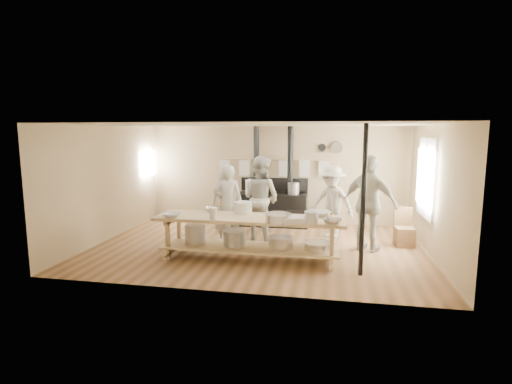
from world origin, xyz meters
TOP-DOWN VIEW (x-y plane):
  - ground at (0.00, 0.00)m, footprint 7.00×7.00m
  - room_shell at (0.00, 0.00)m, footprint 7.00×7.00m
  - window_right at (3.47, 0.60)m, footprint 0.09×1.50m
  - left_opening at (-3.45, 2.00)m, footprint 0.00×0.90m
  - stove at (-0.01, 2.12)m, footprint 1.90×0.75m
  - towel_rail at (0.00, 2.40)m, footprint 3.00×0.04m
  - back_wall_shelf at (1.46, 2.43)m, footprint 0.63×0.14m
  - prep_table at (-0.01, -0.90)m, footprint 3.60×0.90m
  - support_post at (2.05, -1.35)m, footprint 0.08×0.08m
  - cook_far_left at (-0.73, 0.22)m, footprint 0.73×0.58m
  - cook_left at (-0.05, 0.59)m, footprint 1.16×1.08m
  - cook_center at (-0.99, 1.16)m, footprint 0.85×0.61m
  - cook_right at (2.30, 0.15)m, footprint 1.26×1.00m
  - cook_by_window at (1.54, 1.12)m, footprint 1.25×1.05m
  - chair at (3.09, 0.67)m, footprint 0.42×0.42m
  - bowl_white_a at (-1.43, -1.23)m, footprint 0.37×0.37m
  - bowl_steel_a at (-0.84, -0.57)m, footprint 0.44×0.44m
  - bowl_white_b at (1.31, -0.57)m, footprint 0.54×0.54m
  - bowl_steel_b at (1.55, -1.23)m, footprint 0.34×0.34m
  - roasting_pan at (0.88, -1.23)m, footprint 0.56×0.46m
  - mixing_bowl_large at (0.60, -1.23)m, footprint 0.61×0.61m
  - bucket_galv at (1.18, -1.23)m, footprint 0.31×0.31m
  - deep_bowl_enamel at (-0.20, -0.57)m, footprint 0.39×0.39m
  - pitcher at (-0.62, -1.23)m, footprint 0.16×0.16m

SIDE VIEW (x-z plane):
  - ground at x=0.00m, z-range 0.00..0.00m
  - chair at x=3.09m, z-range -0.17..0.66m
  - prep_table at x=-0.01m, z-range 0.10..0.95m
  - stove at x=-0.01m, z-range -0.78..1.82m
  - cook_center at x=-0.99m, z-range 0.00..1.62m
  - cook_by_window at x=1.54m, z-range 0.00..1.68m
  - cook_far_left at x=-0.73m, z-range 0.00..1.75m
  - bowl_white_a at x=-1.43m, z-range 0.85..0.93m
  - bowl_steel_a at x=-0.84m, z-range 0.85..0.95m
  - bowl_white_b at x=1.31m, z-range 0.85..0.95m
  - bowl_steel_b at x=1.55m, z-range 0.85..0.95m
  - roasting_pan at x=0.88m, z-range 0.85..0.96m
  - mixing_bowl_large at x=0.60m, z-range 0.85..1.01m
  - cook_left at x=-0.05m, z-range 0.00..1.91m
  - bucket_galv at x=1.18m, z-range 0.85..1.07m
  - pitcher at x=-0.62m, z-range 0.85..1.07m
  - deep_bowl_enamel at x=-0.20m, z-range 0.85..1.08m
  - cook_right at x=2.30m, z-range 0.00..1.99m
  - support_post at x=2.05m, z-range 0.00..2.60m
  - window_right at x=3.47m, z-range 0.67..2.33m
  - towel_rail at x=0.00m, z-range 1.33..1.80m
  - left_opening at x=-3.45m, z-range 1.15..2.05m
  - room_shell at x=0.00m, z-range -1.88..5.12m
  - back_wall_shelf at x=1.46m, z-range 1.84..2.17m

